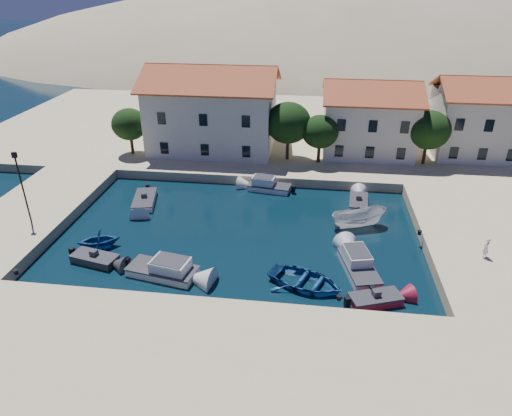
# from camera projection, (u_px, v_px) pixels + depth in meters

# --- Properties ---
(ground) EXTENTS (400.00, 400.00, 0.00)m
(ground) POSITION_uv_depth(u_px,v_px,m) (215.00, 310.00, 30.00)
(ground) COLOR black
(ground) RESTS_ON ground
(quay_south) EXTENTS (52.00, 12.00, 1.00)m
(quay_south) POSITION_uv_depth(u_px,v_px,m) (192.00, 375.00, 24.47)
(quay_south) COLOR #C5B687
(quay_south) RESTS_ON ground
(quay_east) EXTENTS (11.00, 20.00, 1.00)m
(quay_east) POSITION_uv_depth(u_px,v_px,m) (493.00, 245.00, 36.26)
(quay_east) COLOR #C5B687
(quay_east) RESTS_ON ground
(quay_west) EXTENTS (8.00, 20.00, 1.00)m
(quay_west) POSITION_uv_depth(u_px,v_px,m) (30.00, 215.00, 40.74)
(quay_west) COLOR #C5B687
(quay_west) RESTS_ON ground
(quay_north) EXTENTS (80.00, 36.00, 1.00)m
(quay_north) POSITION_uv_depth(u_px,v_px,m) (286.00, 130.00, 63.06)
(quay_north) COLOR #C5B687
(quay_north) RESTS_ON ground
(hills) EXTENTS (254.00, 176.00, 99.00)m
(hills) POSITION_uv_depth(u_px,v_px,m) (360.00, 124.00, 147.40)
(hills) COLOR tan
(hills) RESTS_ON ground
(building_left) EXTENTS (14.70, 9.45, 9.70)m
(building_left) POSITION_uv_depth(u_px,v_px,m) (212.00, 108.00, 52.66)
(building_left) COLOR beige
(building_left) RESTS_ON quay_north
(building_mid) EXTENTS (10.50, 8.40, 8.30)m
(building_mid) POSITION_uv_depth(u_px,v_px,m) (369.00, 117.00, 51.83)
(building_mid) COLOR beige
(building_mid) RESTS_ON quay_north
(building_right) EXTENTS (9.45, 8.40, 8.80)m
(building_right) POSITION_uv_depth(u_px,v_px,m) (477.00, 116.00, 51.24)
(building_right) COLOR beige
(building_right) RESTS_ON quay_north
(trees) EXTENTS (37.30, 5.30, 6.45)m
(trees) POSITION_uv_depth(u_px,v_px,m) (302.00, 127.00, 49.73)
(trees) COLOR #382314
(trees) RESTS_ON quay_north
(lamppost) EXTENTS (0.35, 0.25, 6.22)m
(lamppost) POSITION_uv_depth(u_px,v_px,m) (21.00, 181.00, 36.86)
(lamppost) COLOR black
(lamppost) RESTS_ON quay_west
(bollards) EXTENTS (29.36, 9.56, 0.30)m
(bollards) POSITION_uv_depth(u_px,v_px,m) (264.00, 265.00, 32.56)
(bollards) COLOR black
(bollards) RESTS_ON ground
(motorboat_grey_sw) EXTENTS (3.82, 2.33, 1.25)m
(motorboat_grey_sw) POSITION_uv_depth(u_px,v_px,m) (95.00, 259.00, 34.82)
(motorboat_grey_sw) COLOR #323237
(motorboat_grey_sw) RESTS_ON ground
(cabin_cruiser_south) EXTENTS (5.42, 3.09, 1.60)m
(cabin_cruiser_south) POSITION_uv_depth(u_px,v_px,m) (162.00, 269.00, 33.28)
(cabin_cruiser_south) COLOR silver
(cabin_cruiser_south) RESTS_ON ground
(rowboat_south) EXTENTS (6.42, 5.57, 1.11)m
(rowboat_south) POSITION_uv_depth(u_px,v_px,m) (305.00, 286.00, 32.31)
(rowboat_south) COLOR navy
(rowboat_south) RESTS_ON ground
(motorboat_red_se) EXTENTS (3.77, 2.62, 1.25)m
(motorboat_red_se) POSITION_uv_depth(u_px,v_px,m) (375.00, 299.00, 30.47)
(motorboat_red_se) COLOR maroon
(motorboat_red_se) RESTS_ON ground
(cabin_cruiser_east) EXTENTS (3.10, 5.26, 1.60)m
(cabin_cruiser_east) POSITION_uv_depth(u_px,v_px,m) (359.00, 266.00, 33.62)
(cabin_cruiser_east) COLOR silver
(cabin_cruiser_east) RESTS_ON ground
(boat_east) EXTENTS (5.21, 3.30, 1.88)m
(boat_east) POSITION_uv_depth(u_px,v_px,m) (357.00, 227.00, 39.83)
(boat_east) COLOR silver
(boat_east) RESTS_ON ground
(motorboat_white_ne) EXTENTS (1.98, 3.74, 1.25)m
(motorboat_white_ne) POSITION_uv_depth(u_px,v_px,m) (358.00, 202.00, 43.41)
(motorboat_white_ne) COLOR silver
(motorboat_white_ne) RESTS_ON ground
(rowboat_west) EXTENTS (4.15, 3.91, 1.74)m
(rowboat_west) POSITION_uv_depth(u_px,v_px,m) (100.00, 247.00, 36.84)
(rowboat_west) COLOR navy
(rowboat_west) RESTS_ON ground
(motorboat_white_west) EXTENTS (2.83, 4.71, 1.25)m
(motorboat_white_west) POSITION_uv_depth(u_px,v_px,m) (145.00, 200.00, 43.86)
(motorboat_white_west) COLOR silver
(motorboat_white_west) RESTS_ON ground
(cabin_cruiser_north) EXTENTS (4.50, 2.43, 1.60)m
(cabin_cruiser_north) POSITION_uv_depth(u_px,v_px,m) (269.00, 186.00, 46.35)
(cabin_cruiser_north) COLOR silver
(cabin_cruiser_north) RESTS_ON ground
(pedestrian) EXTENTS (0.69, 0.68, 1.61)m
(pedestrian) POSITION_uv_depth(u_px,v_px,m) (486.00, 248.00, 33.42)
(pedestrian) COLOR white
(pedestrian) RESTS_ON quay_east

